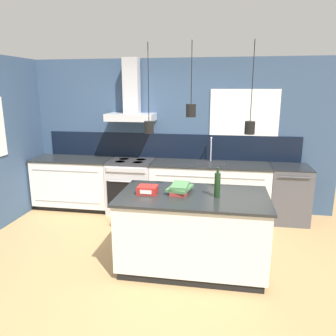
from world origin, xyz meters
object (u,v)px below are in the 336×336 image
at_px(oven_range, 131,186).
at_px(dishwasher, 288,194).
at_px(book_stack, 180,188).
at_px(bottle_on_island, 217,185).
at_px(red_supply_box, 148,190).

xyz_separation_m(oven_range, dishwasher, (2.62, 0.00, 0.00)).
bearing_deg(book_stack, dishwasher, 46.00).
relative_size(oven_range, book_stack, 2.39).
bearing_deg(dishwasher, bottle_on_island, -123.43).
distance_m(book_stack, red_supply_box, 0.38).
distance_m(bottle_on_island, book_stack, 0.45).
xyz_separation_m(dishwasher, book_stack, (-1.56, -1.61, 0.51)).
bearing_deg(dishwasher, oven_range, -179.91).
distance_m(oven_range, book_stack, 1.99).
xyz_separation_m(bottle_on_island, book_stack, (-0.44, 0.09, -0.09)).
bearing_deg(bottle_on_island, red_supply_box, -179.93).
distance_m(oven_range, dishwasher, 2.62).
bearing_deg(book_stack, oven_range, 123.38).
bearing_deg(bottle_on_island, oven_range, 131.39).
bearing_deg(book_stack, bottle_on_island, -11.36).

